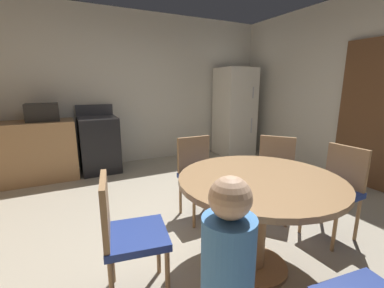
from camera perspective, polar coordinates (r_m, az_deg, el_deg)
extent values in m
plane|color=#A89E89|center=(2.66, 1.25, -19.35)|extent=(14.00, 14.00, 0.00)
cube|color=beige|center=(4.93, -14.71, 11.66)|extent=(5.89, 0.12, 2.70)
cube|color=beige|center=(4.47, 34.91, 9.71)|extent=(0.12, 5.32, 2.70)
cube|color=#9E754C|center=(4.57, -35.14, -1.77)|extent=(1.74, 0.60, 0.90)
cube|color=black|center=(4.54, -19.85, -0.23)|extent=(0.60, 0.60, 0.90)
cube|color=#38383D|center=(4.47, -20.30, 5.53)|extent=(0.60, 0.60, 0.02)
cube|color=#38383D|center=(4.73, -20.81, 7.08)|extent=(0.60, 0.04, 0.18)
cube|color=silver|center=(5.43, 9.38, 7.02)|extent=(0.68, 0.66, 1.76)
cylinder|color=#B2B2B7|center=(5.25, 13.39, 11.02)|extent=(0.02, 0.02, 0.22)
cylinder|color=#B2B2B7|center=(5.31, 13.02, 4.00)|extent=(0.02, 0.02, 0.30)
cube|color=black|center=(4.43, -30.22, 6.10)|extent=(0.44, 0.32, 0.26)
cube|color=brown|center=(4.36, 34.58, 5.35)|extent=(0.05, 0.84, 2.04)
cylinder|color=#9E754C|center=(2.33, 13.67, -24.64)|extent=(0.51, 0.51, 0.03)
cylinder|color=#9E754C|center=(2.14, 14.18, -17.27)|extent=(0.14, 0.14, 0.72)
cylinder|color=#9E754C|center=(1.98, 14.79, -7.70)|extent=(1.20, 1.20, 0.04)
cylinder|color=#9E754C|center=(2.64, 29.06, -16.08)|extent=(0.03, 0.03, 0.43)
cylinder|color=#9E754C|center=(2.80, 23.08, -13.70)|extent=(0.03, 0.03, 0.43)
cylinder|color=#9E754C|center=(2.91, 32.78, -13.80)|extent=(0.03, 0.03, 0.43)
cylinder|color=#9E754C|center=(3.06, 27.13, -11.83)|extent=(0.03, 0.03, 0.43)
cube|color=navy|center=(2.76, 28.54, -9.40)|extent=(0.41, 0.41, 0.05)
cube|color=#9E754C|center=(2.84, 30.98, -4.57)|extent=(0.05, 0.38, 0.42)
cylinder|color=#9E754C|center=(2.85, 20.27, -13.03)|extent=(0.03, 0.03, 0.43)
cylinder|color=#9E754C|center=(2.88, 13.38, -12.23)|extent=(0.03, 0.03, 0.43)
cylinder|color=#9E754C|center=(3.16, 20.77, -10.44)|extent=(0.03, 0.03, 0.43)
cylinder|color=#9E754C|center=(3.19, 14.60, -9.77)|extent=(0.03, 0.03, 0.43)
cube|color=navy|center=(2.93, 17.57, -7.11)|extent=(0.56, 0.56, 0.05)
cube|color=#9E754C|center=(3.04, 18.26, -2.29)|extent=(0.27, 0.32, 0.42)
cylinder|color=#9E754C|center=(2.82, 6.79, -12.52)|extent=(0.03, 0.03, 0.43)
cylinder|color=#9E754C|center=(2.67, 0.46, -14.00)|extent=(0.03, 0.03, 0.43)
cylinder|color=#9E754C|center=(3.09, 3.30, -10.15)|extent=(0.03, 0.03, 0.43)
cylinder|color=#9E754C|center=(2.95, -2.58, -11.30)|extent=(0.03, 0.03, 0.43)
cube|color=navy|center=(2.78, 2.03, -7.54)|extent=(0.40, 0.40, 0.05)
cube|color=#9E754C|center=(2.87, 0.36, -2.49)|extent=(0.38, 0.04, 0.42)
cylinder|color=#9E754C|center=(2.13, -7.46, -21.78)|extent=(0.03, 0.03, 0.43)
cylinder|color=#9E754C|center=(1.86, -5.43, -27.58)|extent=(0.03, 0.03, 0.43)
cylinder|color=#9E754C|center=(2.11, -17.34, -22.60)|extent=(0.03, 0.03, 0.43)
cube|color=navy|center=(1.84, -12.24, -19.27)|extent=(0.46, 0.46, 0.05)
cube|color=#9E754C|center=(1.74, -18.66, -13.81)|extent=(0.10, 0.38, 0.42)
cylinder|color=#4784CC|center=(1.16, 7.95, -25.03)|extent=(0.31, 0.31, 0.42)
sphere|color=#D6A884|center=(1.01, 8.47, -11.68)|extent=(0.17, 0.17, 0.17)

